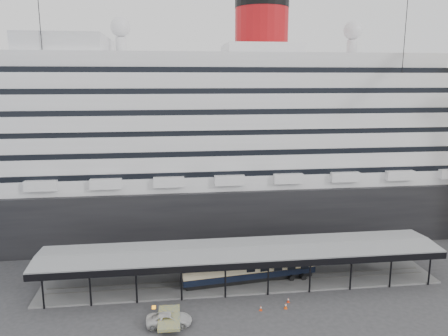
{
  "coord_description": "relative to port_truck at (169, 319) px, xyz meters",
  "views": [
    {
      "loc": [
        -9.8,
        -52.01,
        28.5
      ],
      "look_at": [
        -2.17,
        8.0,
        16.11
      ],
      "focal_mm": 35.0,
      "sensor_mm": 36.0,
      "label": 1
    }
  ],
  "objects": [
    {
      "name": "platform_canopy",
      "position": [
        10.32,
        9.88,
        1.62
      ],
      "size": [
        56.0,
        9.18,
        5.3
      ],
      "color": "slate",
      "rests_on": "ground"
    },
    {
      "name": "traffic_cone_mid",
      "position": [
        15.38,
        3.43,
        -0.41
      ],
      "size": [
        0.37,
        0.37,
        0.66
      ],
      "rotation": [
        0.0,
        0.0,
        0.08
      ],
      "color": "red",
      "rests_on": "ground"
    },
    {
      "name": "ground",
      "position": [
        10.32,
        4.88,
        -0.74
      ],
      "size": [
        200.0,
        200.0,
        0.0
      ],
      "primitive_type": "plane",
      "color": "#313134",
      "rests_on": "ground"
    },
    {
      "name": "port_truck",
      "position": [
        0.0,
        0.0,
        0.0
      ],
      "size": [
        5.37,
        2.53,
        1.48
      ],
      "primitive_type": "imported",
      "rotation": [
        0.0,
        0.0,
        1.56
      ],
      "color": "silver",
      "rests_on": "ground"
    },
    {
      "name": "pullman_carriage",
      "position": [
        11.4,
        9.88,
        1.6
      ],
      "size": [
        19.56,
        4.95,
        19.04
      ],
      "rotation": [
        0.0,
        0.0,
        0.13
      ],
      "color": "black",
      "rests_on": "ground"
    },
    {
      "name": "cruise_ship",
      "position": [
        10.37,
        36.88,
        17.61
      ],
      "size": [
        130.0,
        30.0,
        43.9
      ],
      "color": "black",
      "rests_on": "ground"
    },
    {
      "name": "traffic_cone_left",
      "position": [
        11.4,
        1.88,
        -0.4
      ],
      "size": [
        0.46,
        0.46,
        0.69
      ],
      "rotation": [
        0.0,
        0.0,
        -0.39
      ],
      "color": "red",
      "rests_on": "ground"
    },
    {
      "name": "traffic_cone_right",
      "position": [
        14.63,
        1.96,
        -0.35
      ],
      "size": [
        0.51,
        0.51,
        0.79
      ],
      "rotation": [
        0.0,
        0.0,
        -0.33
      ],
      "color": "#EE4F0D",
      "rests_on": "ground"
    }
  ]
}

